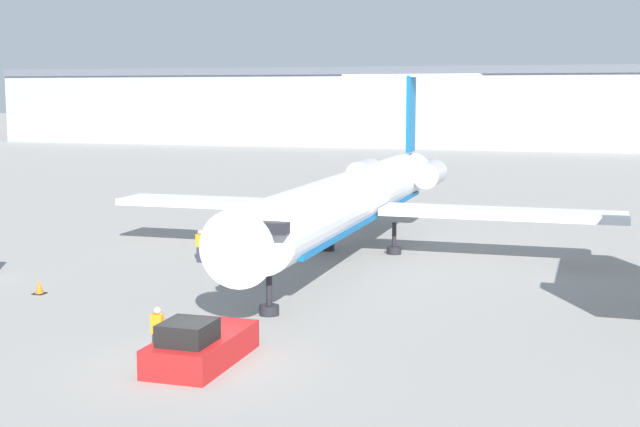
{
  "coord_description": "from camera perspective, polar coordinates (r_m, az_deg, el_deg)",
  "views": [
    {
      "loc": [
        12.27,
        -25.14,
        8.82
      ],
      "look_at": [
        0.0,
        14.05,
        3.23
      ],
      "focal_mm": 50.0,
      "sensor_mm": 36.0,
      "label": 1
    }
  ],
  "objects": [
    {
      "name": "ground_plane",
      "position": [
        29.33,
        -8.35,
        -9.83
      ],
      "size": [
        600.0,
        600.0,
        0.0
      ],
      "primitive_type": "plane",
      "color": "gray"
    },
    {
      "name": "terminal_building",
      "position": [
        145.68,
        12.64,
        6.64
      ],
      "size": [
        180.0,
        16.8,
        12.85
      ],
      "color": "#8C939E",
      "rests_on": "ground"
    },
    {
      "name": "airplane_main",
      "position": [
        48.32,
        2.37,
        1.13
      ],
      "size": [
        28.13,
        33.25,
        10.07
      ],
      "color": "silver",
      "rests_on": "ground"
    },
    {
      "name": "pushback_tug",
      "position": [
        29.73,
        -7.64,
        -8.38
      ],
      "size": [
        2.2,
        4.76,
        1.64
      ],
      "color": "#B21919",
      "rests_on": "ground"
    },
    {
      "name": "worker_near_tug",
      "position": [
        30.44,
        -10.36,
        -7.43
      ],
      "size": [
        0.4,
        0.24,
        1.74
      ],
      "color": "#232838",
      "rests_on": "ground"
    },
    {
      "name": "worker_by_wing",
      "position": [
        46.9,
        -7.69,
        -2.03
      ],
      "size": [
        0.4,
        0.24,
        1.73
      ],
      "color": "#232838",
      "rests_on": "ground"
    },
    {
      "name": "traffic_cone_left",
      "position": [
        41.27,
        -17.53,
        -4.53
      ],
      "size": [
        0.51,
        0.51,
        0.63
      ],
      "color": "black",
      "rests_on": "ground"
    }
  ]
}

